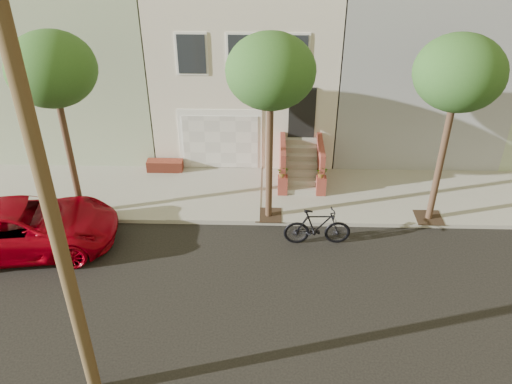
{
  "coord_description": "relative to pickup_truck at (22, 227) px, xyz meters",
  "views": [
    {
      "loc": [
        0.97,
        -11.04,
        10.52
      ],
      "look_at": [
        0.59,
        3.0,
        1.66
      ],
      "focal_mm": 36.89,
      "sensor_mm": 36.0,
      "label": 1
    }
  ],
  "objects": [
    {
      "name": "motorcycle",
      "position": [
        9.28,
        0.47,
        -0.16
      ],
      "size": [
        2.17,
        0.69,
        1.29
      ],
      "primitive_type": "imported",
      "rotation": [
        0.0,
        0.0,
        1.61
      ],
      "color": "black",
      "rests_on": "ground"
    },
    {
      "name": "ground",
      "position": [
        6.72,
        -2.1,
        -0.81
      ],
      "size": [
        90.0,
        90.0,
        0.0
      ],
      "primitive_type": "plane",
      "color": "black",
      "rests_on": "ground"
    },
    {
      "name": "tree_left",
      "position": [
        1.22,
        1.8,
        4.45
      ],
      "size": [
        2.7,
        2.57,
        6.3
      ],
      "color": "#2D2116",
      "rests_on": "sidewalk"
    },
    {
      "name": "tree_right",
      "position": [
        13.22,
        1.8,
        4.45
      ],
      "size": [
        2.7,
        2.57,
        6.3
      ],
      "color": "#2D2116",
      "rests_on": "sidewalk"
    },
    {
      "name": "tree_mid",
      "position": [
        7.72,
        1.8,
        4.45
      ],
      "size": [
        2.7,
        2.57,
        6.3
      ],
      "color": "#2D2116",
      "rests_on": "sidewalk"
    },
    {
      "name": "sidewalk",
      "position": [
        6.72,
        3.25,
        -0.73
      ],
      "size": [
        40.0,
        3.7,
        0.15
      ],
      "primitive_type": "cube",
      "color": "gray",
      "rests_on": "ground"
    },
    {
      "name": "pickup_truck",
      "position": [
        0.0,
        0.0,
        0.0
      ],
      "size": [
        6.15,
        3.5,
        1.62
      ],
      "primitive_type": "imported",
      "rotation": [
        0.0,
        0.0,
        1.72
      ],
      "color": "#8F010F",
      "rests_on": "ground"
    },
    {
      "name": "house_row",
      "position": [
        6.72,
        9.08,
        2.84
      ],
      "size": [
        33.1,
        11.7,
        7.0
      ],
      "color": "beige",
      "rests_on": "sidewalk"
    }
  ]
}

